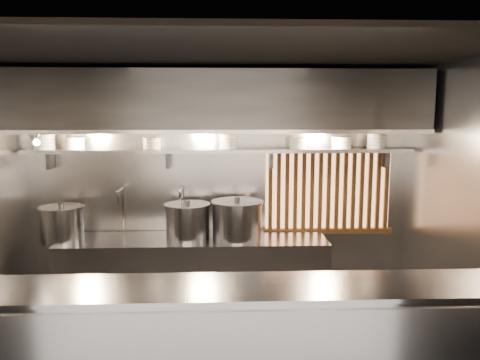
{
  "coord_description": "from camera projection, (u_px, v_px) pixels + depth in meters",
  "views": [
    {
      "loc": [
        0.02,
        -4.03,
        2.32
      ],
      "look_at": [
        0.2,
        0.55,
        1.65
      ],
      "focal_mm": 35.0,
      "sensor_mm": 36.0,
      "label": 1
    }
  ],
  "objects": [
    {
      "name": "ceiling",
      "position": [
        218.0,
        54.0,
        3.92
      ],
      "size": [
        4.5,
        4.5,
        0.0
      ],
      "primitive_type": "plane",
      "rotation": [
        3.14,
        0.0,
        0.0
      ],
      "color": "black",
      "rests_on": "wall_back"
    },
    {
      "name": "wall_back",
      "position": [
        220.0,
        189.0,
        5.6
      ],
      "size": [
        4.5,
        0.0,
        4.5
      ],
      "primitive_type": "plane",
      "rotation": [
        1.57,
        0.0,
        0.0
      ],
      "color": "gray",
      "rests_on": "floor"
    },
    {
      "name": "wall_right",
      "position": [
        469.0,
        215.0,
        4.21
      ],
      "size": [
        0.0,
        3.0,
        3.0
      ],
      "primitive_type": "plane",
      "rotation": [
        1.57,
        0.0,
        -1.57
      ],
      "color": "gray",
      "rests_on": "floor"
    },
    {
      "name": "cooking_bench",
      "position": [
        194.0,
        276.0,
        5.36
      ],
      "size": [
        3.0,
        0.7,
        0.9
      ],
      "primitive_type": "cube",
      "color": "#9A9AA0",
      "rests_on": "floor"
    },
    {
      "name": "bowl_shelf",
      "position": [
        220.0,
        151.0,
        5.36
      ],
      "size": [
        4.4,
        0.34,
        0.04
      ],
      "primitive_type": "cube",
      "color": "#9A9AA0",
      "rests_on": "wall_back"
    },
    {
      "name": "exhaust_hood",
      "position": [
        219.0,
        102.0,
        5.06
      ],
      "size": [
        4.4,
        0.81,
        0.65
      ],
      "color": "#2D2D30",
      "rests_on": "ceiling"
    },
    {
      "name": "wood_screen",
      "position": [
        328.0,
        191.0,
        5.61
      ],
      "size": [
        1.56,
        0.09,
        1.04
      ],
      "color": "#F1A66C",
      "rests_on": "wall_back"
    },
    {
      "name": "faucet_left",
      "position": [
        121.0,
        200.0,
        5.44
      ],
      "size": [
        0.04,
        0.3,
        0.5
      ],
      "color": "silver",
      "rests_on": "wall_back"
    },
    {
      "name": "faucet_right",
      "position": [
        182.0,
        199.0,
        5.47
      ],
      "size": [
        0.04,
        0.3,
        0.5
      ],
      "color": "silver",
      "rests_on": "wall_back"
    },
    {
      "name": "heat_lamp",
      "position": [
        34.0,
        137.0,
        4.79
      ],
      "size": [
        0.25,
        0.35,
        0.2
      ],
      "color": "#9A9AA0",
      "rests_on": "exhaust_hood"
    },
    {
      "name": "pendant_bulb",
      "position": [
        211.0,
        144.0,
        5.22
      ],
      "size": [
        0.09,
        0.09,
        0.19
      ],
      "color": "#2D2D30",
      "rests_on": "exhaust_hood"
    },
    {
      "name": "stock_pot_left",
      "position": [
        62.0,
        223.0,
        5.18
      ],
      "size": [
        0.54,
        0.54,
        0.43
      ],
      "rotation": [
        0.0,
        0.0,
        0.11
      ],
      "color": "#9A9AA0",
      "rests_on": "cooking_bench"
    },
    {
      "name": "stock_pot_mid",
      "position": [
        188.0,
        221.0,
        5.26
      ],
      "size": [
        0.66,
        0.66,
        0.44
      ],
      "rotation": [
        0.0,
        0.0,
        -0.35
      ],
      "color": "#9A9AA0",
      "rests_on": "cooking_bench"
    },
    {
      "name": "stock_pot_right",
      "position": [
        237.0,
        220.0,
        5.27
      ],
      "size": [
        0.76,
        0.76,
        0.47
      ],
      "rotation": [
        0.0,
        0.0,
        0.37
      ],
      "color": "#9A9AA0",
      "rests_on": "cooking_bench"
    },
    {
      "name": "bowl_stack_0",
      "position": [
        44.0,
        142.0,
        5.26
      ],
      "size": [
        0.24,
        0.24,
        0.17
      ],
      "color": "silver",
      "rests_on": "bowl_shelf"
    },
    {
      "name": "bowl_stack_1",
      "position": [
        75.0,
        143.0,
        5.28
      ],
      "size": [
        0.22,
        0.22,
        0.13
      ],
      "color": "silver",
      "rests_on": "bowl_shelf"
    },
    {
      "name": "bowl_stack_2",
      "position": [
        152.0,
        143.0,
        5.31
      ],
      "size": [
        0.21,
        0.21,
        0.13
      ],
      "color": "silver",
      "rests_on": "bowl_shelf"
    },
    {
      "name": "bowl_stack_3",
      "position": [
        228.0,
        141.0,
        5.34
      ],
      "size": [
        0.21,
        0.21,
        0.17
      ],
      "color": "silver",
      "rests_on": "bowl_shelf"
    },
    {
      "name": "bowl_stack_4",
      "position": [
        298.0,
        143.0,
        5.38
      ],
      "size": [
        0.22,
        0.22,
        0.13
      ],
      "color": "silver",
      "rests_on": "bowl_shelf"
    },
    {
      "name": "bowl_stack_5",
      "position": [
        341.0,
        143.0,
        5.4
      ],
      "size": [
        0.24,
        0.24,
        0.13
      ],
      "color": "silver",
      "rests_on": "bowl_shelf"
    },
    {
      "name": "bowl_stack_6",
      "position": [
        377.0,
        141.0,
        5.41
      ],
      "size": [
        0.23,
        0.23,
        0.17
      ],
      "color": "silver",
      "rests_on": "bowl_shelf"
    }
  ]
}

